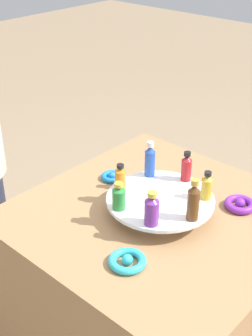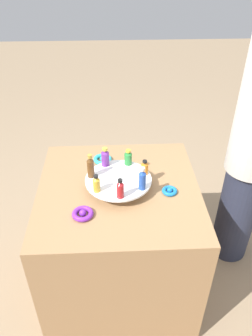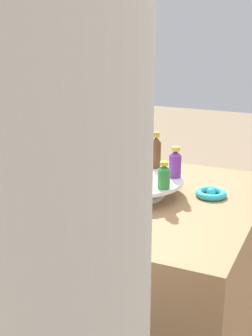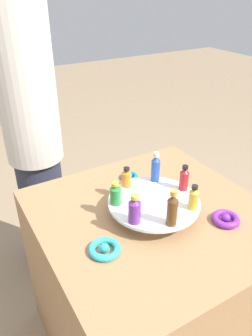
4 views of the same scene
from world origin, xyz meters
The scene contains 12 objects.
party_table centered at (0.00, 0.00, 0.40)m, with size 0.86×0.86×0.80m.
display_stand centered at (0.00, 0.00, 0.84)m, with size 0.35×0.35×0.06m.
bottle_gold centered at (-0.09, 0.11, 0.90)m, with size 0.04×0.04×0.10m.
bottle_red centered at (-0.14, -0.01, 0.91)m, with size 0.04×0.04×0.11m.
bottle_blue centered at (-0.09, -0.12, 0.92)m, with size 0.04×0.04×0.13m.
bottle_orange centered at (0.04, -0.14, 0.90)m, with size 0.04×0.04×0.08m.
bottle_green centered at (0.13, -0.06, 0.90)m, with size 0.04×0.04×0.09m.
bottle_purple centered at (0.13, 0.07, 0.91)m, with size 0.04×0.04×0.11m.
bottle_brown centered at (0.03, 0.14, 0.92)m, with size 0.04×0.04×0.14m.
ribbon_bow_blue centered at (-0.05, -0.27, 0.81)m, with size 0.08×0.08×0.03m.
ribbon_bow_teal centered at (0.26, 0.09, 0.81)m, with size 0.11×0.11×0.03m.
ribbon_bow_purple centered at (-0.20, 0.18, 0.81)m, with size 0.10×0.10×0.03m.
Camera 1 is at (1.01, 0.76, 1.68)m, focal length 50.00 mm.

